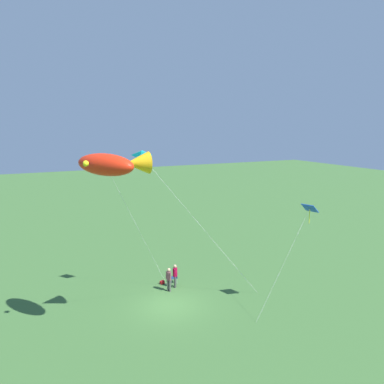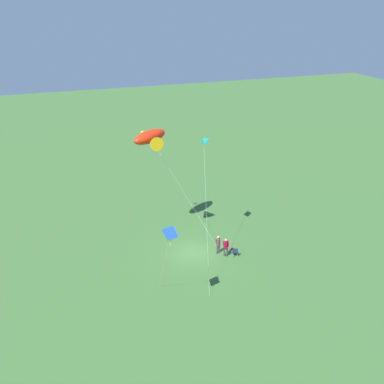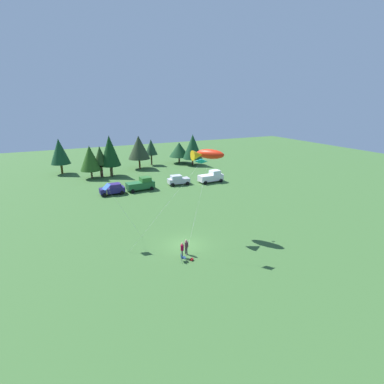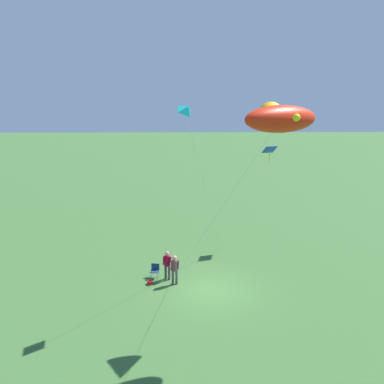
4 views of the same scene
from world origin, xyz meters
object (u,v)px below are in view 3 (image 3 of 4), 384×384
(folding_chair, at_px, (182,257))
(car_silver_compact, at_px, (178,180))
(person_spectator, at_px, (182,249))
(truck_white_pickup, at_px, (211,177))
(person_kite_flyer, at_px, (186,246))
(backpack_on_grass, at_px, (192,259))
(car_navy_hatch, at_px, (113,189))
(kite_diamond_blue, at_px, (107,188))
(kite_delta_teal, at_px, (201,161))
(kite_large_fish, at_px, (207,154))
(truck_green_flatbed, at_px, (141,184))

(folding_chair, bearing_deg, car_silver_compact, 77.56)
(person_spectator, xyz_separation_m, truck_white_pickup, (17.51, 25.11, 0.08))
(person_kite_flyer, xyz_separation_m, backpack_on_grass, (-0.02, -1.42, -0.91))
(folding_chair, relative_size, car_navy_hatch, 0.20)
(car_silver_compact, height_order, truck_white_pickup, truck_white_pickup)
(car_silver_compact, distance_m, kite_diamond_blue, 26.16)
(kite_delta_teal, bearing_deg, kite_large_fish, 53.69)
(folding_chair, xyz_separation_m, kite_delta_teal, (3.04, 1.98, 9.44))
(backpack_on_grass, distance_m, car_navy_hatch, 26.57)
(car_navy_hatch, bearing_deg, kite_large_fish, -69.45)
(car_silver_compact, bearing_deg, folding_chair, 72.43)
(car_silver_compact, xyz_separation_m, kite_diamond_blue, (-16.69, -19.34, 5.62))
(truck_green_flatbed, height_order, truck_white_pickup, same)
(kite_delta_teal, bearing_deg, backpack_on_grass, -133.35)
(folding_chair, relative_size, truck_green_flatbed, 0.16)
(car_silver_compact, bearing_deg, truck_white_pickup, 175.36)
(kite_delta_teal, relative_size, kite_diamond_blue, 1.47)
(kite_large_fish, bearing_deg, car_silver_compact, 76.25)
(backpack_on_grass, bearing_deg, kite_diamond_blue, 130.23)
(truck_green_flatbed, distance_m, truck_white_pickup, 14.36)
(truck_green_flatbed, bearing_deg, car_silver_compact, -0.14)
(kite_diamond_blue, bearing_deg, truck_green_flatbed, 64.14)
(backpack_on_grass, bearing_deg, car_silver_compact, 69.73)
(person_kite_flyer, distance_m, kite_diamond_blue, 10.80)
(truck_green_flatbed, height_order, kite_large_fish, kite_large_fish)
(car_navy_hatch, xyz_separation_m, truck_white_pickup, (19.62, -0.33, 0.15))
(backpack_on_grass, height_order, car_silver_compact, car_silver_compact)
(truck_white_pickup, bearing_deg, car_navy_hatch, 176.95)
(backpack_on_grass, height_order, truck_green_flatbed, truck_green_flatbed)
(folding_chair, distance_m, kite_diamond_blue, 11.30)
(backpack_on_grass, relative_size, kite_delta_teal, 0.03)
(truck_white_pickup, bearing_deg, backpack_on_grass, -124.98)
(car_silver_compact, bearing_deg, person_spectator, 72.42)
(backpack_on_grass, xyz_separation_m, kite_large_fish, (4.85, 5.97, 9.69))
(person_spectator, height_order, truck_green_flatbed, truck_green_flatbed)
(person_kite_flyer, relative_size, person_spectator, 1.00)
(person_kite_flyer, height_order, kite_diamond_blue, kite_diamond_blue)
(backpack_on_grass, bearing_deg, car_navy_hatch, 95.94)
(truck_green_flatbed, relative_size, car_silver_compact, 1.18)
(car_navy_hatch, xyz_separation_m, kite_delta_teal, (4.84, -24.20, 8.98))
(folding_chair, distance_m, backpack_on_grass, 1.04)
(person_kite_flyer, relative_size, car_silver_compact, 0.40)
(kite_diamond_blue, bearing_deg, kite_large_fish, -9.34)
(kite_delta_teal, height_order, kite_diamond_blue, kite_delta_teal)
(folding_chair, bearing_deg, kite_delta_teal, 42.84)
(person_kite_flyer, relative_size, kite_large_fish, 0.17)
(kite_diamond_blue, bearing_deg, truck_white_pickup, 37.78)
(truck_white_pickup, xyz_separation_m, kite_large_fish, (-12.02, -20.12, 8.70))
(person_kite_flyer, bearing_deg, folding_chair, -144.87)
(folding_chair, xyz_separation_m, truck_white_pickup, (17.81, 25.85, 0.61))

